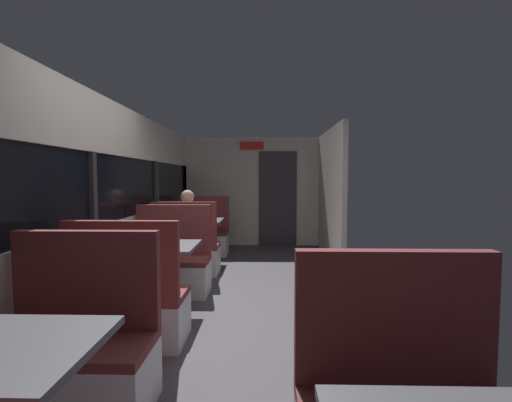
{
  "coord_description": "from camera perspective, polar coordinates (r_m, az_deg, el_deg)",
  "views": [
    {
      "loc": [
        0.27,
        -3.53,
        1.44
      ],
      "look_at": [
        0.13,
        2.56,
        1.05
      ],
      "focal_mm": 25.4,
      "sensor_mm": 36.0,
      "label": 1
    }
  ],
  "objects": [
    {
      "name": "bench_mid_window_facing_end",
      "position": [
        3.44,
        -19.28,
        -15.47
      ],
      "size": [
        0.95,
        0.5,
        1.1
      ],
      "color": "silver",
      "rests_on": "ground_plane"
    },
    {
      "name": "dining_table_far_window",
      "position": [
        6.19,
        -9.53,
        -3.85
      ],
      "size": [
        0.9,
        0.7,
        0.74
      ],
      "color": "#9E9EA3",
      "rests_on": "ground_plane"
    },
    {
      "name": "carriage_aisle_panel_right",
      "position": [
        6.65,
        11.58,
        1.06
      ],
      "size": [
        0.08,
        2.4,
        2.3
      ],
      "primitive_type": "cube",
      "color": "beige",
      "rests_on": "ground_plane"
    },
    {
      "name": "dining_table_mid_window",
      "position": [
        3.99,
        -15.81,
        -8.09
      ],
      "size": [
        0.9,
        0.7,
        0.74
      ],
      "color": "#9E9EA3",
      "rests_on": "ground_plane"
    },
    {
      "name": "bench_far_window_facing_end",
      "position": [
        5.56,
        -10.87,
        -7.96
      ],
      "size": [
        0.95,
        0.5,
        1.1
      ],
      "color": "silver",
      "rests_on": "ground_plane"
    },
    {
      "name": "ground_plane",
      "position": [
        3.83,
        -2.96,
        -18.64
      ],
      "size": [
        3.3,
        9.2,
        0.02
      ],
      "primitive_type": "cube",
      "color": "#423F44"
    },
    {
      "name": "seated_passenger",
      "position": [
        5.6,
        -10.74,
        -5.72
      ],
      "size": [
        0.47,
        0.55,
        1.26
      ],
      "color": "#26262D",
      "rests_on": "ground_plane"
    },
    {
      "name": "carriage_window_panel_left",
      "position": [
        3.95,
        -24.53,
        -1.54
      ],
      "size": [
        0.09,
        8.48,
        2.3
      ],
      "color": "beige",
      "rests_on": "ground_plane"
    },
    {
      "name": "bench_far_window_facing_entry",
      "position": [
        6.92,
        -8.4,
        -5.66
      ],
      "size": [
        0.95,
        0.5,
        1.1
      ],
      "color": "silver",
      "rests_on": "ground_plane"
    },
    {
      "name": "bench_near_window_facing_entry",
      "position": [
        2.68,
        -26.49,
        -21.28
      ],
      "size": [
        0.95,
        0.5,
        1.1
      ],
      "color": "silver",
      "rests_on": "ground_plane"
    },
    {
      "name": "bench_mid_window_facing_entry",
      "position": [
        4.72,
        -13.2,
        -10.11
      ],
      "size": [
        0.95,
        0.5,
        1.1
      ],
      "color": "silver",
      "rests_on": "ground_plane"
    },
    {
      "name": "carriage_end_bulkhead",
      "position": [
        7.74,
        -0.21,
        1.4
      ],
      "size": [
        2.9,
        0.11,
        2.3
      ],
      "color": "beige",
      "rests_on": "ground_plane"
    }
  ]
}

